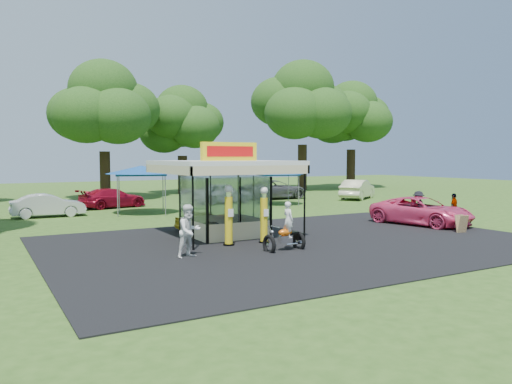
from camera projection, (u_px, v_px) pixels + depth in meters
ground at (330, 250)px, 18.91m from camera, size 120.00×120.00×0.00m
asphalt_apron at (300, 242)px, 20.64m from camera, size 20.00×14.00×0.04m
gas_station_kiosk at (224, 197)px, 22.13m from camera, size 5.40×5.40×4.18m
gas_pump_left at (229, 217)px, 19.74m from camera, size 0.46×0.46×2.45m
gas_pump_right at (264, 216)px, 20.36m from camera, size 0.43×0.43×2.33m
motorcycle at (287, 231)px, 18.77m from camera, size 1.65×0.85×1.94m
spare_tires at (211, 231)px, 21.05m from camera, size 1.00×0.63×0.84m
a_frame_sign at (462, 224)px, 23.15m from camera, size 0.50×0.50×0.85m
kiosk_car at (205, 220)px, 24.13m from camera, size 2.82×1.13×0.96m
pink_sedan at (422, 211)px, 25.94m from camera, size 3.43×5.65×1.46m
spectator_west at (189, 231)px, 17.47m from camera, size 1.07×0.93×1.89m
spectator_east_a at (418, 207)px, 26.64m from camera, size 1.29×1.06×1.73m
spectator_east_b at (454, 207)px, 27.34m from camera, size 0.99×0.69×1.56m
bg_car_a at (48, 205)px, 29.44m from camera, size 4.18×1.52×1.37m
bg_car_b at (113, 198)px, 34.80m from camera, size 5.05×3.06×1.37m
bg_car_c at (222, 193)px, 37.97m from camera, size 4.69×1.95×1.59m
bg_car_d at (274, 189)px, 42.20m from camera, size 5.88×2.92×1.60m
bg_car_e at (357, 189)px, 42.12m from camera, size 5.12×4.19×1.64m
tent_west at (141, 170)px, 31.09m from camera, size 4.31×4.31×3.01m
tent_east at (277, 171)px, 37.03m from camera, size 3.93×3.93×2.75m
oak_far_c at (104, 113)px, 41.51m from camera, size 9.65×9.65×11.37m
oak_far_d at (182, 126)px, 48.14m from camera, size 8.59×8.59×10.22m
oak_far_e at (303, 109)px, 53.44m from camera, size 11.40×11.40×13.57m
oak_far_f at (351, 121)px, 57.70m from camera, size 9.99×9.99×12.04m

